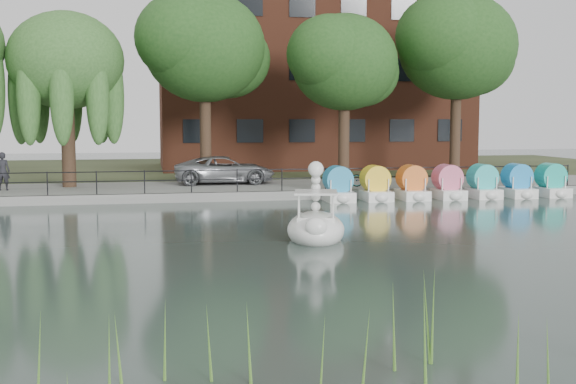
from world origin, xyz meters
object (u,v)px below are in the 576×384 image
object	(u,v)px
minivan	(225,168)
pedestrian	(2,168)
bicycle	(369,176)
swan_boat	(316,223)

from	to	relation	value
minivan	pedestrian	xyz separation A→B (m)	(-10.08, -1.45, 0.20)
minivan	bicycle	distance (m)	7.12
bicycle	swan_boat	size ratio (longest dim) A/B	0.57
bicycle	swan_boat	distance (m)	12.87
bicycle	pedestrian	size ratio (longest dim) A/B	0.87
minivan	pedestrian	distance (m)	10.19
bicycle	swan_boat	bearing A→B (deg)	175.84
bicycle	swan_boat	world-z (taller)	swan_boat
pedestrian	swan_boat	bearing A→B (deg)	132.39
swan_boat	bicycle	bearing A→B (deg)	78.55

